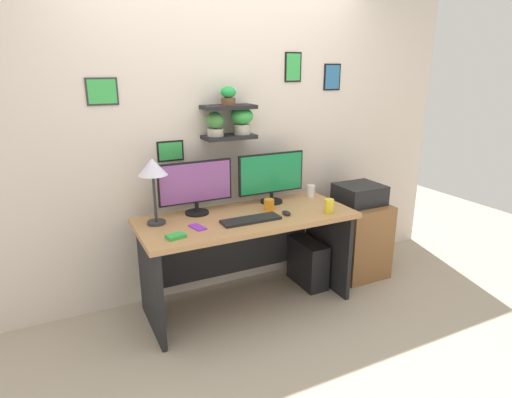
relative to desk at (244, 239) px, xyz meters
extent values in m
plane|color=tan|center=(0.00, -0.05, -0.54)|extent=(8.00, 8.00, 0.00)
cube|color=beige|center=(0.00, 0.39, 0.81)|extent=(4.40, 0.04, 2.70)
cube|color=black|center=(0.00, 0.27, 0.76)|extent=(0.41, 0.20, 0.03)
cube|color=black|center=(0.00, 0.27, 0.99)|extent=(0.41, 0.20, 0.03)
cylinder|color=#B2A899|center=(0.11, 0.27, 0.81)|extent=(0.13, 0.13, 0.08)
ellipsoid|color=green|center=(0.11, 0.27, 0.91)|extent=(0.18, 0.18, 0.13)
cylinder|color=brown|center=(0.00, 0.27, 1.03)|extent=(0.11, 0.11, 0.05)
ellipsoid|color=green|center=(0.00, 0.27, 1.10)|extent=(0.12, 0.12, 0.09)
cylinder|color=#B2A899|center=(-0.11, 0.27, 0.80)|extent=(0.12, 0.12, 0.06)
ellipsoid|color=#42853C|center=(-0.11, 0.27, 0.89)|extent=(0.13, 0.13, 0.13)
cube|color=black|center=(0.62, 0.36, 1.28)|extent=(0.15, 0.02, 0.24)
cube|color=green|center=(0.62, 0.35, 1.28)|extent=(0.13, 0.00, 0.21)
cube|color=#2D2D33|center=(-0.89, 0.36, 1.12)|extent=(0.21, 0.02, 0.19)
cube|color=green|center=(-0.89, 0.35, 1.12)|extent=(0.19, 0.00, 0.16)
cube|color=black|center=(-0.44, 0.36, 0.67)|extent=(0.20, 0.02, 0.15)
cube|color=green|center=(-0.44, 0.35, 0.67)|extent=(0.18, 0.00, 0.13)
cube|color=black|center=(1.02, 0.36, 1.19)|extent=(0.17, 0.02, 0.22)
cube|color=teal|center=(1.02, 0.35, 1.19)|extent=(0.14, 0.00, 0.20)
cube|color=tan|center=(0.00, -0.05, 0.19)|extent=(1.63, 0.68, 0.04)
cube|color=black|center=(-0.75, -0.05, -0.18)|extent=(0.04, 0.62, 0.71)
cube|color=black|center=(0.75, -0.05, -0.18)|extent=(0.04, 0.62, 0.71)
cube|color=black|center=(0.00, 0.25, -0.15)|extent=(1.43, 0.02, 0.50)
cylinder|color=black|center=(-0.32, 0.16, 0.22)|extent=(0.18, 0.18, 0.02)
cylinder|color=black|center=(-0.32, 0.16, 0.27)|extent=(0.03, 0.03, 0.08)
cube|color=black|center=(-0.32, 0.17, 0.46)|extent=(0.57, 0.02, 0.32)
cube|color=#8C4C99|center=(-0.32, 0.15, 0.46)|extent=(0.55, 0.00, 0.29)
cylinder|color=black|center=(0.32, 0.16, 0.22)|extent=(0.18, 0.18, 0.02)
cylinder|color=black|center=(0.32, 0.16, 0.26)|extent=(0.03, 0.03, 0.08)
cube|color=black|center=(0.32, 0.17, 0.46)|extent=(0.58, 0.02, 0.33)
cube|color=#198C4C|center=(0.32, 0.15, 0.46)|extent=(0.55, 0.00, 0.30)
cube|color=black|center=(-0.03, -0.18, 0.22)|extent=(0.44, 0.14, 0.02)
ellipsoid|color=black|center=(0.27, -0.17, 0.23)|extent=(0.06, 0.09, 0.03)
cylinder|color=#2D2D33|center=(-0.65, 0.07, 0.22)|extent=(0.13, 0.13, 0.02)
cylinder|color=#2D2D33|center=(-0.65, 0.07, 0.40)|extent=(0.02, 0.02, 0.34)
cone|color=silver|center=(-0.65, 0.07, 0.62)|extent=(0.20, 0.20, 0.12)
cube|color=purple|center=(-0.42, -0.14, 0.22)|extent=(0.10, 0.15, 0.01)
cylinder|color=orange|center=(0.21, -0.02, 0.26)|extent=(0.08, 0.08, 0.09)
cylinder|color=white|center=(0.70, 0.15, 0.26)|extent=(0.07, 0.07, 0.10)
cube|color=green|center=(-0.60, -0.25, 0.22)|extent=(0.13, 0.10, 0.02)
cylinder|color=yellow|center=(0.59, -0.28, 0.27)|extent=(0.07, 0.07, 0.11)
cube|color=brown|center=(1.13, 0.02, -0.21)|extent=(0.44, 0.50, 0.66)
cube|color=black|center=(1.13, 0.02, 0.21)|extent=(0.38, 0.34, 0.17)
cube|color=black|center=(0.61, 0.02, -0.34)|extent=(0.18, 0.40, 0.39)
camera|label=1|loc=(-1.29, -2.80, 1.27)|focal=30.01mm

